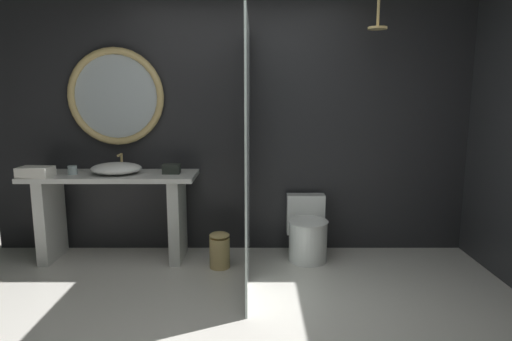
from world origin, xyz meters
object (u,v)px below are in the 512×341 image
(tumbler_cup, at_px, (73,170))
(folded_hand_towel, at_px, (36,172))
(vessel_sink, at_px, (117,168))
(waste_bin, at_px, (220,250))
(round_wall_mirror, at_px, (116,97))
(rain_shower_head, at_px, (378,22))
(tissue_box, at_px, (172,169))
(toilet, at_px, (308,232))

(tumbler_cup, distance_m, folded_hand_towel, 0.31)
(vessel_sink, distance_m, waste_bin, 1.22)
(vessel_sink, distance_m, folded_hand_towel, 0.69)
(tumbler_cup, bearing_deg, round_wall_mirror, 39.61)
(waste_bin, xyz_separation_m, folded_hand_towel, (-1.64, 0.06, 0.71))
(vessel_sink, height_order, rain_shower_head, rain_shower_head)
(tumbler_cup, height_order, rain_shower_head, rain_shower_head)
(tissue_box, relative_size, round_wall_mirror, 0.17)
(vessel_sink, bearing_deg, rain_shower_head, -0.98)
(toilet, bearing_deg, tumbler_cup, -178.82)
(vessel_sink, relative_size, folded_hand_towel, 1.64)
(rain_shower_head, relative_size, waste_bin, 1.17)
(tumbler_cup, xyz_separation_m, toilet, (2.18, 0.04, -0.61))
(folded_hand_towel, bearing_deg, round_wall_mirror, 33.81)
(tissue_box, relative_size, folded_hand_towel, 0.56)
(vessel_sink, relative_size, waste_bin, 1.41)
(tissue_box, bearing_deg, folded_hand_towel, -171.74)
(vessel_sink, xyz_separation_m, tumbler_cup, (-0.40, -0.01, -0.01))
(waste_bin, bearing_deg, vessel_sink, 168.11)
(vessel_sink, relative_size, tissue_box, 2.94)
(tissue_box, bearing_deg, tumbler_cup, -177.42)
(rain_shower_head, bearing_deg, toilet, 172.78)
(rain_shower_head, relative_size, folded_hand_towel, 1.36)
(vessel_sink, height_order, round_wall_mirror, round_wall_mirror)
(vessel_sink, bearing_deg, toilet, 1.01)
(waste_bin, height_order, folded_hand_towel, folded_hand_towel)
(round_wall_mirror, height_order, toilet, round_wall_mirror)
(vessel_sink, xyz_separation_m, round_wall_mirror, (-0.05, 0.27, 0.65))
(tissue_box, height_order, toilet, tissue_box)
(tumbler_cup, height_order, round_wall_mirror, round_wall_mirror)
(vessel_sink, xyz_separation_m, toilet, (1.78, 0.03, -0.63))
(round_wall_mirror, bearing_deg, toilet, -7.51)
(vessel_sink, xyz_separation_m, folded_hand_towel, (-0.68, -0.14, -0.01))
(toilet, bearing_deg, folded_hand_towel, -175.91)
(tissue_box, height_order, folded_hand_towel, folded_hand_towel)
(round_wall_mirror, height_order, waste_bin, round_wall_mirror)
(tissue_box, distance_m, waste_bin, 0.87)
(tumbler_cup, bearing_deg, tissue_box, 2.58)
(waste_bin, bearing_deg, round_wall_mirror, 154.91)
(round_wall_mirror, bearing_deg, waste_bin, -25.09)
(tumbler_cup, relative_size, toilet, 0.14)
(tumbler_cup, height_order, toilet, tumbler_cup)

